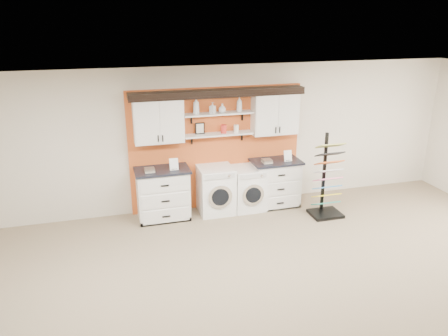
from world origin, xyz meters
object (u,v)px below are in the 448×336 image
object	(u,v)px
base_cabinet_right	(275,183)
washer	(216,190)
base_cabinet_left	(163,194)
sample_rack	(327,190)
dryer	(248,188)

from	to	relation	value
base_cabinet_right	washer	world-z (taller)	base_cabinet_right
base_cabinet_right	base_cabinet_left	bearing A→B (deg)	-180.00
washer	sample_rack	xyz separation A→B (m)	(2.01, -0.71, 0.05)
base_cabinet_left	washer	distance (m)	1.02
dryer	sample_rack	world-z (taller)	sample_rack
dryer	base_cabinet_right	bearing A→B (deg)	0.33
base_cabinet_right	sample_rack	bearing A→B (deg)	-42.70
base_cabinet_right	sample_rack	xyz separation A→B (m)	(0.77, -0.71, 0.04)
sample_rack	washer	bearing A→B (deg)	160.68
base_cabinet_left	dryer	distance (m)	1.68
base_cabinet_right	dryer	world-z (taller)	base_cabinet_right
base_cabinet_right	washer	size ratio (longest dim) A/B	1.05
base_cabinet_left	base_cabinet_right	xyz separation A→B (m)	(2.26, 0.00, -0.02)
sample_rack	base_cabinet_right	bearing A→B (deg)	137.40
base_cabinet_right	washer	distance (m)	1.24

